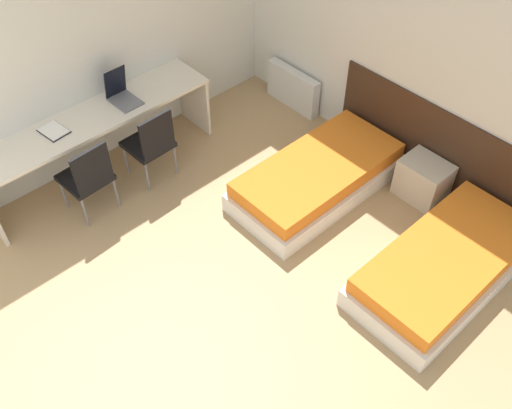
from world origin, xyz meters
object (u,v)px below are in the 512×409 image
at_px(chair_near_laptop, 151,142).
at_px(chair_near_notebook, 88,176).
at_px(bed_near_window, 318,177).
at_px(bed_near_door, 445,265).
at_px(nightstand, 423,180).
at_px(laptop, 122,94).

bearing_deg(chair_near_laptop, chair_near_notebook, -92.33).
height_order(bed_near_window, bed_near_door, same).
distance_m(bed_near_window, nightstand, 1.08).
distance_m(bed_near_window, bed_near_door, 1.56).
bearing_deg(laptop, bed_near_door, 16.89).
distance_m(nightstand, chair_near_notebook, 3.36).
distance_m(bed_near_window, chair_near_laptop, 1.76).
height_order(bed_near_window, nightstand, nightstand).
relative_size(bed_near_door, nightstand, 3.83).
distance_m(bed_near_window, laptop, 2.19).
bearing_deg(bed_near_door, chair_near_notebook, -147.11).
xyz_separation_m(chair_near_laptop, laptop, (-0.44, 0.01, 0.35)).
relative_size(bed_near_door, chair_near_laptop, 2.13).
relative_size(nightstand, chair_near_laptop, 0.56).
xyz_separation_m(nightstand, chair_near_notebook, (-2.11, -2.61, 0.26)).
xyz_separation_m(bed_near_door, chair_near_notebook, (-2.89, -1.87, 0.29)).
height_order(bed_near_window, laptop, laptop).
xyz_separation_m(bed_near_window, nightstand, (0.78, 0.74, 0.04)).
relative_size(bed_near_door, laptop, 5.39).
height_order(chair_near_laptop, chair_near_notebook, same).
bearing_deg(laptop, nightstand, 34.42).
height_order(bed_near_door, nightstand, nightstand).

